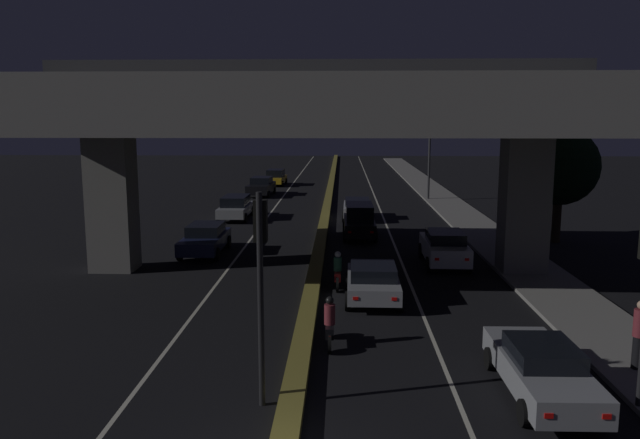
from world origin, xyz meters
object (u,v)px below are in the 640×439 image
at_px(car_taxi_yellow_fourth_oncoming, 276,177).
at_px(pedestrian_on_sidewalk, 639,334).
at_px(car_silver_second, 373,281).
at_px(car_white_fifth, 357,208).
at_px(motorcycle_black_filtering_near, 330,325).
at_px(car_silver_lead, 541,368).
at_px(car_black_fourth, 359,220).
at_px(car_black_third_oncoming, 261,186).
at_px(street_lamp, 425,146).
at_px(car_white_third, 444,247).
at_px(traffic_light_left_of_median, 261,261).
at_px(car_silver_second_oncoming, 236,207).
at_px(motorcycle_red_filtering_mid, 338,272).
at_px(car_dark_blue_lead_oncoming, 205,239).

bearing_deg(car_taxi_yellow_fourth_oncoming, pedestrian_on_sidewalk, 20.14).
height_order(car_silver_second, pedestrian_on_sidewalk, pedestrian_on_sidewalk).
distance_m(car_white_fifth, pedestrian_on_sidewalk, 25.87).
relative_size(car_white_fifth, motorcycle_black_filtering_near, 2.39).
bearing_deg(car_taxi_yellow_fourth_oncoming, car_white_fifth, 22.96).
bearing_deg(car_silver_lead, car_black_fourth, 10.12).
bearing_deg(car_black_third_oncoming, street_lamp, 81.27).
distance_m(car_white_third, pedestrian_on_sidewalk, 12.40).
height_order(car_silver_second, car_white_third, car_white_third).
relative_size(traffic_light_left_of_median, car_white_fifth, 1.16).
height_order(car_black_fourth, car_black_third_oncoming, car_black_fourth).
distance_m(car_silver_second, car_taxi_yellow_fourth_oncoming, 39.90).
height_order(car_black_third_oncoming, pedestrian_on_sidewalk, pedestrian_on_sidewalk).
xyz_separation_m(car_silver_second, car_silver_second_oncoming, (-8.15, 18.37, 0.08)).
bearing_deg(pedestrian_on_sidewalk, car_white_third, 104.37).
distance_m(car_white_third, motorcycle_red_filtering_mid, 6.19).
bearing_deg(motorcycle_black_filtering_near, car_black_fourth, -5.44).
xyz_separation_m(car_silver_second, car_black_fourth, (-0.18, 12.32, 0.26)).
relative_size(traffic_light_left_of_median, car_white_third, 1.11).
bearing_deg(pedestrian_on_sidewalk, motorcycle_red_filtering_mid, 134.20).
distance_m(car_white_third, car_black_third_oncoming, 27.83).
bearing_deg(car_black_third_oncoming, car_taxi_yellow_fourth_oncoming, -179.88).
bearing_deg(pedestrian_on_sidewalk, motorcycle_black_filtering_near, 167.87).
height_order(car_black_third_oncoming, motorcycle_black_filtering_near, car_black_third_oncoming).
relative_size(car_silver_second, car_white_third, 0.92).
height_order(car_dark_blue_lead_oncoming, car_black_third_oncoming, car_black_third_oncoming).
relative_size(car_silver_lead, car_silver_second_oncoming, 1.00).
bearing_deg(traffic_light_left_of_median, car_silver_lead, 5.45).
xyz_separation_m(car_silver_second_oncoming, pedestrian_on_sidewalk, (14.71, -24.75, 0.26)).
bearing_deg(car_silver_second, motorcycle_black_filtering_near, 163.20).
relative_size(street_lamp, car_white_fifth, 1.68).
relative_size(car_dark_blue_lead_oncoming, car_black_third_oncoming, 0.95).
xyz_separation_m(car_white_third, car_black_fourth, (-3.66, 6.69, 0.15)).
distance_m(street_lamp, motorcycle_black_filtering_near, 33.77).
xyz_separation_m(car_taxi_yellow_fourth_oncoming, motorcycle_black_filtering_near, (6.24, -43.80, -0.18)).
relative_size(car_silver_lead, car_silver_second, 1.14).
bearing_deg(car_silver_lead, car_black_third_oncoming, 16.26).
height_order(car_white_third, car_dark_blue_lead_oncoming, car_white_third).
bearing_deg(street_lamp, pedestrian_on_sidewalk, -88.11).
distance_m(car_white_third, car_dark_blue_lead_oncoming, 11.49).
bearing_deg(traffic_light_left_of_median, motorcycle_red_filtering_mid, 80.64).
height_order(car_silver_second, car_dark_blue_lead_oncoming, car_dark_blue_lead_oncoming).
relative_size(car_white_fifth, car_dark_blue_lead_oncoming, 0.93).
relative_size(motorcycle_black_filtering_near, pedestrian_on_sidewalk, 0.99).
relative_size(car_silver_second_oncoming, motorcycle_red_filtering_mid, 2.41).
bearing_deg(motorcycle_red_filtering_mid, car_silver_second_oncoming, 22.60).
xyz_separation_m(car_silver_second, car_black_third_oncoming, (-8.09, 30.94, 0.08)).
relative_size(car_silver_lead, pedestrian_on_sidewalk, 2.58).
bearing_deg(street_lamp, motorcycle_black_filtering_near, -101.85).
bearing_deg(car_black_third_oncoming, car_silver_second, 17.38).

